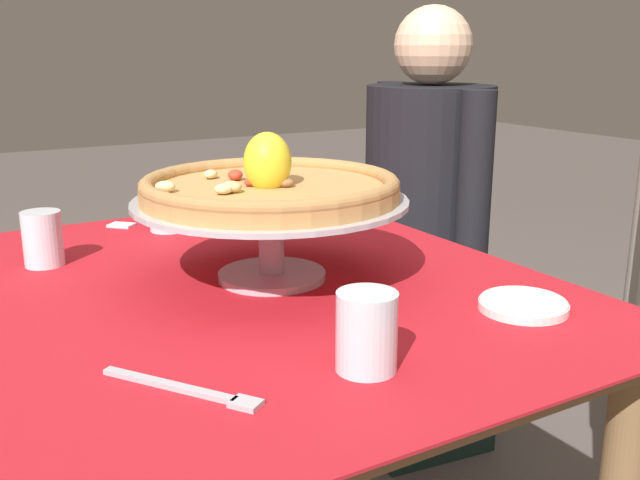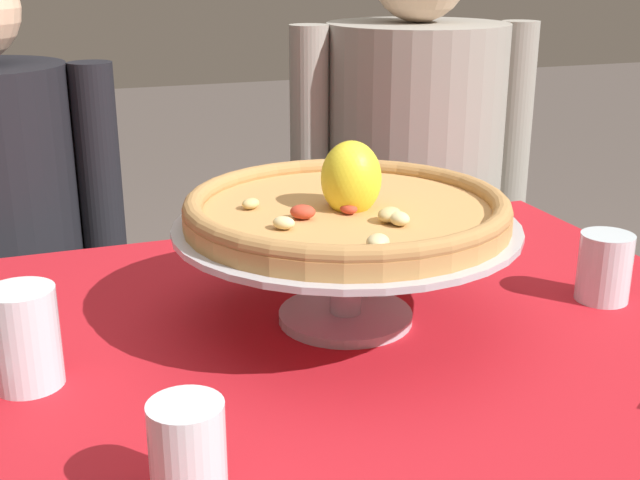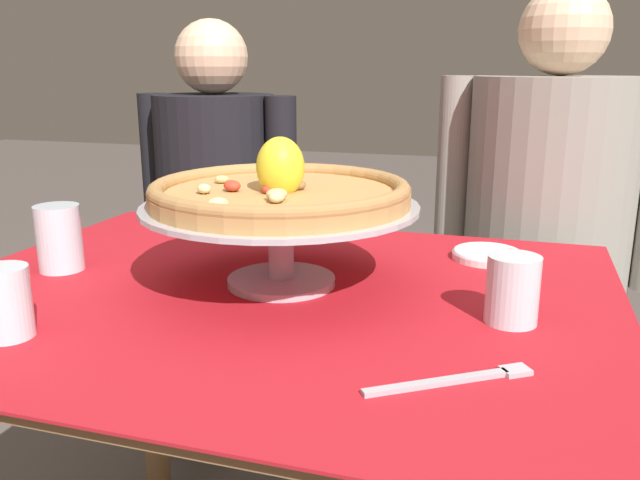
{
  "view_description": "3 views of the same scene",
  "coord_description": "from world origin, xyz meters",
  "px_view_note": "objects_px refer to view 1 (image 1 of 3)",
  "views": [
    {
      "loc": [
        1.0,
        -0.46,
        1.07
      ],
      "look_at": [
        0.04,
        0.1,
        0.77
      ],
      "focal_mm": 40.43,
      "sensor_mm": 36.0,
      "label": 1
    },
    {
      "loc": [
        -0.35,
        -0.87,
        1.15
      ],
      "look_at": [
        -0.03,
        0.02,
        0.83
      ],
      "focal_mm": 46.27,
      "sensor_mm": 36.0,
      "label": 2
    },
    {
      "loc": [
        0.36,
        -0.9,
        1.05
      ],
      "look_at": [
        0.06,
        0.08,
        0.78
      ],
      "focal_mm": 36.52,
      "sensor_mm": 36.0,
      "label": 3
    }
  ],
  "objects_px": {
    "water_glass_side_right": "(367,337)",
    "diner_left": "(425,249)",
    "sugar_packet": "(121,225)",
    "water_glass_front_left": "(43,242)",
    "pizza": "(270,186)",
    "water_glass_side_left": "(168,207)",
    "pizza_stand": "(271,218)",
    "side_plate": "(523,304)",
    "dinner_fork": "(188,390)"
  },
  "relations": [
    {
      "from": "water_glass_side_right",
      "to": "diner_left",
      "type": "height_order",
      "value": "diner_left"
    },
    {
      "from": "sugar_packet",
      "to": "water_glass_front_left",
      "type": "bearing_deg",
      "value": -42.41
    },
    {
      "from": "pizza",
      "to": "sugar_packet",
      "type": "height_order",
      "value": "pizza"
    },
    {
      "from": "pizza",
      "to": "water_glass_side_left",
      "type": "xyz_separation_m",
      "value": [
        -0.39,
        -0.04,
        -0.1
      ]
    },
    {
      "from": "pizza",
      "to": "water_glass_side_left",
      "type": "height_order",
      "value": "pizza"
    },
    {
      "from": "water_glass_front_left",
      "to": "water_glass_side_left",
      "type": "bearing_deg",
      "value": 115.4
    },
    {
      "from": "water_glass_front_left",
      "to": "diner_left",
      "type": "xyz_separation_m",
      "value": [
        -0.18,
        0.97,
        -0.2
      ]
    },
    {
      "from": "water_glass_side_right",
      "to": "sugar_packet",
      "type": "xyz_separation_m",
      "value": [
        -0.82,
        -0.06,
        -0.04
      ]
    },
    {
      "from": "diner_left",
      "to": "pizza_stand",
      "type": "bearing_deg",
      "value": -56.63
    },
    {
      "from": "side_plate",
      "to": "dinner_fork",
      "type": "height_order",
      "value": "side_plate"
    },
    {
      "from": "sugar_packet",
      "to": "diner_left",
      "type": "height_order",
      "value": "diner_left"
    },
    {
      "from": "side_plate",
      "to": "diner_left",
      "type": "height_order",
      "value": "diner_left"
    },
    {
      "from": "water_glass_side_right",
      "to": "side_plate",
      "type": "height_order",
      "value": "water_glass_side_right"
    },
    {
      "from": "water_glass_side_left",
      "to": "diner_left",
      "type": "distance_m",
      "value": 0.74
    },
    {
      "from": "pizza_stand",
      "to": "pizza",
      "type": "height_order",
      "value": "pizza"
    },
    {
      "from": "water_glass_side_right",
      "to": "diner_left",
      "type": "distance_m",
      "value": 1.09
    },
    {
      "from": "water_glass_front_left",
      "to": "sugar_packet",
      "type": "bearing_deg",
      "value": 137.59
    },
    {
      "from": "pizza",
      "to": "pizza_stand",
      "type": "bearing_deg",
      "value": 88.09
    },
    {
      "from": "diner_left",
      "to": "pizza",
      "type": "bearing_deg",
      "value": -56.67
    },
    {
      "from": "water_glass_front_left",
      "to": "water_glass_side_right",
      "type": "distance_m",
      "value": 0.66
    },
    {
      "from": "sugar_packet",
      "to": "pizza_stand",
      "type": "bearing_deg",
      "value": 13.59
    },
    {
      "from": "water_glass_side_left",
      "to": "side_plate",
      "type": "xyz_separation_m",
      "value": [
        0.69,
        0.28,
        -0.04
      ]
    },
    {
      "from": "side_plate",
      "to": "diner_left",
      "type": "xyz_separation_m",
      "value": [
        -0.74,
        0.42,
        -0.16
      ]
    },
    {
      "from": "pizza_stand",
      "to": "sugar_packet",
      "type": "distance_m",
      "value": 0.49
    },
    {
      "from": "pizza",
      "to": "water_glass_side_left",
      "type": "distance_m",
      "value": 0.4
    },
    {
      "from": "pizza_stand",
      "to": "diner_left",
      "type": "distance_m",
      "value": 0.84
    },
    {
      "from": "water_glass_side_right",
      "to": "dinner_fork",
      "type": "relative_size",
      "value": 0.53
    },
    {
      "from": "pizza_stand",
      "to": "water_glass_side_right",
      "type": "xyz_separation_m",
      "value": [
        0.35,
        -0.06,
        -0.06
      ]
    },
    {
      "from": "pizza_stand",
      "to": "pizza",
      "type": "relative_size",
      "value": 1.07
    },
    {
      "from": "pizza_stand",
      "to": "diner_left",
      "type": "relative_size",
      "value": 0.37
    },
    {
      "from": "water_glass_side_right",
      "to": "pizza_stand",
      "type": "bearing_deg",
      "value": 170.96
    },
    {
      "from": "pizza_stand",
      "to": "water_glass_side_right",
      "type": "distance_m",
      "value": 0.36
    },
    {
      "from": "diner_left",
      "to": "water_glass_front_left",
      "type": "bearing_deg",
      "value": -79.69
    },
    {
      "from": "side_plate",
      "to": "water_glass_side_right",
      "type": "bearing_deg",
      "value": -80.92
    },
    {
      "from": "pizza_stand",
      "to": "side_plate",
      "type": "distance_m",
      "value": 0.4
    },
    {
      "from": "pizza_stand",
      "to": "dinner_fork",
      "type": "height_order",
      "value": "pizza_stand"
    },
    {
      "from": "sugar_packet",
      "to": "diner_left",
      "type": "bearing_deg",
      "value": 87.86
    },
    {
      "from": "water_glass_side_right",
      "to": "dinner_fork",
      "type": "bearing_deg",
      "value": -104.09
    },
    {
      "from": "pizza_stand",
      "to": "dinner_fork",
      "type": "relative_size",
      "value": 2.44
    },
    {
      "from": "pizza_stand",
      "to": "water_glass_side_right",
      "type": "bearing_deg",
      "value": -9.04
    },
    {
      "from": "pizza",
      "to": "dinner_fork",
      "type": "xyz_separation_m",
      "value": [
        0.3,
        -0.25,
        -0.15
      ]
    },
    {
      "from": "pizza_stand",
      "to": "pizza",
      "type": "bearing_deg",
      "value": -91.91
    },
    {
      "from": "water_glass_side_right",
      "to": "side_plate",
      "type": "xyz_separation_m",
      "value": [
        -0.05,
        0.3,
        -0.03
      ]
    },
    {
      "from": "pizza",
      "to": "water_glass_front_left",
      "type": "relative_size",
      "value": 4.29
    },
    {
      "from": "water_glass_front_left",
      "to": "dinner_fork",
      "type": "xyz_separation_m",
      "value": [
        0.57,
        0.05,
        -0.04
      ]
    },
    {
      "from": "water_glass_side_right",
      "to": "water_glass_side_left",
      "type": "relative_size",
      "value": 0.83
    },
    {
      "from": "dinner_fork",
      "to": "side_plate",
      "type": "bearing_deg",
      "value": 89.81
    },
    {
      "from": "pizza",
      "to": "dinner_fork",
      "type": "height_order",
      "value": "pizza"
    },
    {
      "from": "pizza_stand",
      "to": "water_glass_front_left",
      "type": "xyz_separation_m",
      "value": [
        -0.26,
        -0.3,
        -0.06
      ]
    },
    {
      "from": "pizza_stand",
      "to": "dinner_fork",
      "type": "xyz_separation_m",
      "value": [
        0.3,
        -0.25,
        -0.1
      ]
    }
  ]
}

